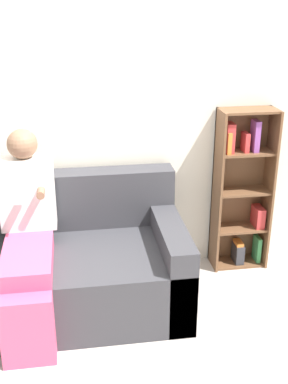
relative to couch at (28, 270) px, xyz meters
name	(u,v)px	position (x,y,z in m)	size (l,w,h in m)	color
ground_plane	(85,355)	(0.35, -0.56, -0.29)	(14.00, 14.00, 0.00)	#BCB2A8
back_wall	(71,110)	(0.35, 0.50, 0.98)	(10.00, 0.06, 2.55)	silver
couch	(28,270)	(0.00, 0.00, 0.00)	(2.11, 0.93, 0.87)	#38383D
adult_seated	(26,234)	(0.02, -0.12, 0.33)	(0.36, 0.85, 1.24)	#DB4C75
bookshelf	(241,192)	(1.61, 0.37, 0.32)	(0.43, 0.23, 1.27)	brown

